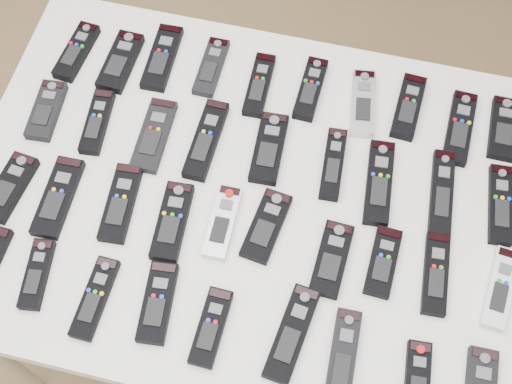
% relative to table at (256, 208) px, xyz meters
% --- Properties ---
extents(ground, '(4.00, 4.00, 0.00)m').
position_rel_table_xyz_m(ground, '(-0.01, -0.02, -0.72)').
color(ground, olive).
rests_on(ground, ground).
extents(table, '(1.25, 0.88, 0.78)m').
position_rel_table_xyz_m(table, '(0.00, 0.00, 0.00)').
color(table, white).
rests_on(table, ground).
extents(remote_0, '(0.06, 0.17, 0.02)m').
position_rel_table_xyz_m(remote_0, '(-0.50, 0.27, 0.07)').
color(remote_0, black).
rests_on(remote_0, table).
extents(remote_1, '(0.07, 0.17, 0.02)m').
position_rel_table_xyz_m(remote_1, '(-0.39, 0.26, 0.07)').
color(remote_1, black).
rests_on(remote_1, table).
extents(remote_2, '(0.06, 0.18, 0.02)m').
position_rel_table_xyz_m(remote_2, '(-0.30, 0.30, 0.07)').
color(remote_2, black).
rests_on(remote_2, table).
extents(remote_3, '(0.05, 0.16, 0.02)m').
position_rel_table_xyz_m(remote_3, '(-0.18, 0.30, 0.07)').
color(remote_3, black).
rests_on(remote_3, table).
extents(remote_4, '(0.05, 0.17, 0.02)m').
position_rel_table_xyz_m(remote_4, '(-0.06, 0.28, 0.07)').
color(remote_4, black).
rests_on(remote_4, table).
extents(remote_5, '(0.05, 0.17, 0.02)m').
position_rel_table_xyz_m(remote_5, '(0.06, 0.29, 0.07)').
color(remote_5, black).
rests_on(remote_5, table).
extents(remote_6, '(0.07, 0.18, 0.02)m').
position_rel_table_xyz_m(remote_6, '(0.18, 0.28, 0.07)').
color(remote_6, '#B7B7BC').
rests_on(remote_6, table).
extents(remote_7, '(0.06, 0.17, 0.02)m').
position_rel_table_xyz_m(remote_7, '(0.28, 0.29, 0.07)').
color(remote_7, black).
rests_on(remote_7, table).
extents(remote_8, '(0.06, 0.19, 0.02)m').
position_rel_table_xyz_m(remote_8, '(0.40, 0.27, 0.07)').
color(remote_8, black).
rests_on(remote_8, table).
extents(remote_9, '(0.06, 0.16, 0.02)m').
position_rel_table_xyz_m(remote_9, '(0.50, 0.29, 0.07)').
color(remote_9, black).
rests_on(remote_9, table).
extents(remote_10, '(0.07, 0.15, 0.02)m').
position_rel_table_xyz_m(remote_10, '(-0.51, 0.09, 0.07)').
color(remote_10, black).
rests_on(remote_10, table).
extents(remote_11, '(0.06, 0.17, 0.02)m').
position_rel_table_xyz_m(remote_11, '(-0.39, 0.09, 0.07)').
color(remote_11, black).
rests_on(remote_11, table).
extents(remote_12, '(0.06, 0.18, 0.02)m').
position_rel_table_xyz_m(remote_12, '(-0.25, 0.09, 0.07)').
color(remote_12, black).
rests_on(remote_12, table).
extents(remote_13, '(0.06, 0.20, 0.02)m').
position_rel_table_xyz_m(remote_13, '(-0.14, 0.10, 0.07)').
color(remote_13, black).
rests_on(remote_13, table).
extents(remote_14, '(0.07, 0.17, 0.02)m').
position_rel_table_xyz_m(remote_14, '(0.00, 0.12, 0.07)').
color(remote_14, black).
rests_on(remote_14, table).
extents(remote_15, '(0.05, 0.17, 0.02)m').
position_rel_table_xyz_m(remote_15, '(0.15, 0.11, 0.07)').
color(remote_15, black).
rests_on(remote_15, table).
extents(remote_16, '(0.07, 0.20, 0.02)m').
position_rel_table_xyz_m(remote_16, '(0.25, 0.09, 0.07)').
color(remote_16, black).
rests_on(remote_16, table).
extents(remote_17, '(0.06, 0.20, 0.02)m').
position_rel_table_xyz_m(remote_17, '(0.38, 0.09, 0.07)').
color(remote_17, black).
rests_on(remote_17, table).
extents(remote_18, '(0.06, 0.19, 0.02)m').
position_rel_table_xyz_m(remote_18, '(0.50, 0.10, 0.07)').
color(remote_18, black).
rests_on(remote_18, table).
extents(remote_19, '(0.08, 0.16, 0.02)m').
position_rel_table_xyz_m(remote_19, '(-0.51, -0.11, 0.07)').
color(remote_19, black).
rests_on(remote_19, table).
extents(remote_20, '(0.06, 0.19, 0.02)m').
position_rel_table_xyz_m(remote_20, '(-0.40, -0.11, 0.07)').
color(remote_20, black).
rests_on(remote_20, table).
extents(remote_21, '(0.07, 0.18, 0.02)m').
position_rel_table_xyz_m(remote_21, '(-0.27, -0.09, 0.07)').
color(remote_21, black).
rests_on(remote_21, table).
extents(remote_22, '(0.07, 0.18, 0.02)m').
position_rel_table_xyz_m(remote_22, '(-0.15, -0.10, 0.07)').
color(remote_22, black).
rests_on(remote_22, table).
extents(remote_23, '(0.05, 0.16, 0.02)m').
position_rel_table_xyz_m(remote_23, '(-0.05, -0.08, 0.07)').
color(remote_23, '#B7B7BC').
rests_on(remote_23, table).
extents(remote_24, '(0.08, 0.17, 0.02)m').
position_rel_table_xyz_m(remote_24, '(0.04, -0.07, 0.07)').
color(remote_24, black).
rests_on(remote_24, table).
extents(remote_25, '(0.07, 0.16, 0.02)m').
position_rel_table_xyz_m(remote_25, '(0.18, -0.11, 0.07)').
color(remote_25, black).
rests_on(remote_25, table).
extents(remote_26, '(0.06, 0.15, 0.02)m').
position_rel_table_xyz_m(remote_26, '(0.28, -0.09, 0.07)').
color(remote_26, black).
rests_on(remote_26, table).
extents(remote_27, '(0.06, 0.18, 0.02)m').
position_rel_table_xyz_m(remote_27, '(0.39, -0.09, 0.07)').
color(remote_27, black).
rests_on(remote_27, table).
extents(remote_28, '(0.06, 0.18, 0.02)m').
position_rel_table_xyz_m(remote_28, '(0.52, -0.09, 0.07)').
color(remote_28, silver).
rests_on(remote_28, table).
extents(remote_30, '(0.06, 0.15, 0.02)m').
position_rel_table_xyz_m(remote_30, '(-0.38, -0.28, 0.07)').
color(remote_30, black).
rests_on(remote_30, table).
extents(remote_31, '(0.05, 0.17, 0.02)m').
position_rel_table_xyz_m(remote_31, '(-0.25, -0.30, 0.07)').
color(remote_31, black).
rests_on(remote_31, table).
extents(remote_32, '(0.07, 0.17, 0.02)m').
position_rel_table_xyz_m(remote_32, '(-0.13, -0.28, 0.07)').
color(remote_32, black).
rests_on(remote_32, table).
extents(remote_33, '(0.05, 0.15, 0.02)m').
position_rel_table_xyz_m(remote_33, '(-0.02, -0.30, 0.07)').
color(remote_33, black).
rests_on(remote_33, table).
extents(remote_34, '(0.08, 0.20, 0.02)m').
position_rel_table_xyz_m(remote_34, '(0.14, -0.28, 0.07)').
color(remote_34, black).
rests_on(remote_34, table).
extents(remote_35, '(0.05, 0.19, 0.02)m').
position_rel_table_xyz_m(remote_35, '(0.24, -0.30, 0.07)').
color(remote_35, black).
rests_on(remote_35, table).
extents(remote_36, '(0.06, 0.15, 0.02)m').
position_rel_table_xyz_m(remote_36, '(0.38, -0.31, 0.07)').
color(remote_36, black).
rests_on(remote_36, table).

